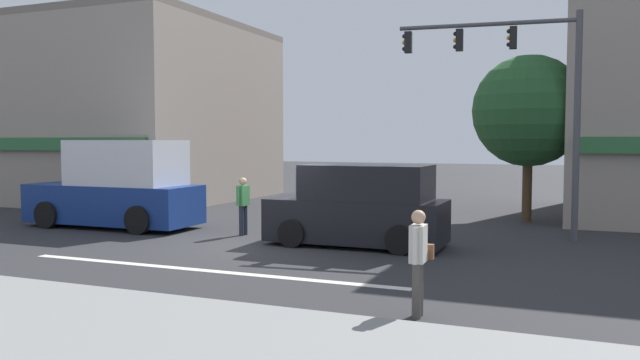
{
  "coord_description": "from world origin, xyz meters",
  "views": [
    {
      "loc": [
        7.17,
        -14.61,
        2.74
      ],
      "look_at": [
        0.44,
        2.0,
        1.6
      ],
      "focal_mm": 35.0,
      "sensor_mm": 36.0,
      "label": 1
    }
  ],
  "objects_px": {
    "traffic_light_mast": "(527,83)",
    "pedestrian_mid_crossing": "(243,202)",
    "sedan_crossing_center": "(364,191)",
    "utility_pole_near_left": "(140,100)",
    "van_parked_curbside": "(360,207)",
    "street_tree": "(529,111)",
    "box_truck_crossing_rightbound": "(118,188)",
    "pedestrian_foreground_with_bag": "(419,256)"
  },
  "relations": [
    {
      "from": "pedestrian_foreground_with_bag",
      "to": "traffic_light_mast",
      "type": "bearing_deg",
      "value": 83.65
    },
    {
      "from": "traffic_light_mast",
      "to": "van_parked_curbside",
      "type": "xyz_separation_m",
      "value": [
        -3.89,
        -2.71,
        -3.3
      ]
    },
    {
      "from": "street_tree",
      "to": "pedestrian_mid_crossing",
      "type": "bearing_deg",
      "value": -139.15
    },
    {
      "from": "van_parked_curbside",
      "to": "box_truck_crossing_rightbound",
      "type": "height_order",
      "value": "box_truck_crossing_rightbound"
    },
    {
      "from": "traffic_light_mast",
      "to": "sedan_crossing_center",
      "type": "distance_m",
      "value": 9.61
    },
    {
      "from": "street_tree",
      "to": "van_parked_curbside",
      "type": "distance_m",
      "value": 8.22
    },
    {
      "from": "traffic_light_mast",
      "to": "pedestrian_foreground_with_bag",
      "type": "xyz_separation_m",
      "value": [
        -0.96,
        -8.62,
        -3.35
      ]
    },
    {
      "from": "van_parked_curbside",
      "to": "pedestrian_foreground_with_bag",
      "type": "bearing_deg",
      "value": -63.59
    },
    {
      "from": "pedestrian_mid_crossing",
      "to": "sedan_crossing_center",
      "type": "bearing_deg",
      "value": 83.29
    },
    {
      "from": "traffic_light_mast",
      "to": "pedestrian_mid_crossing",
      "type": "distance_m",
      "value": 8.59
    },
    {
      "from": "pedestrian_mid_crossing",
      "to": "utility_pole_near_left",
      "type": "bearing_deg",
      "value": 147.33
    },
    {
      "from": "sedan_crossing_center",
      "to": "box_truck_crossing_rightbound",
      "type": "relative_size",
      "value": 0.75
    },
    {
      "from": "sedan_crossing_center",
      "to": "utility_pole_near_left",
      "type": "bearing_deg",
      "value": -156.03
    },
    {
      "from": "traffic_light_mast",
      "to": "box_truck_crossing_rightbound",
      "type": "bearing_deg",
      "value": -169.07
    },
    {
      "from": "utility_pole_near_left",
      "to": "van_parked_curbside",
      "type": "xyz_separation_m",
      "value": [
        10.89,
        -5.06,
        -3.33
      ]
    },
    {
      "from": "street_tree",
      "to": "van_parked_curbside",
      "type": "relative_size",
      "value": 1.22
    },
    {
      "from": "box_truck_crossing_rightbound",
      "to": "street_tree",
      "type": "bearing_deg",
      "value": 28.53
    },
    {
      "from": "van_parked_curbside",
      "to": "sedan_crossing_center",
      "type": "xyz_separation_m",
      "value": [
        -2.72,
        8.69,
        -0.29
      ]
    },
    {
      "from": "traffic_light_mast",
      "to": "van_parked_curbside",
      "type": "height_order",
      "value": "traffic_light_mast"
    },
    {
      "from": "van_parked_curbside",
      "to": "pedestrian_mid_crossing",
      "type": "xyz_separation_m",
      "value": [
        -3.69,
        0.44,
        -0.06
      ]
    },
    {
      "from": "utility_pole_near_left",
      "to": "van_parked_curbside",
      "type": "relative_size",
      "value": 1.82
    },
    {
      "from": "utility_pole_near_left",
      "to": "van_parked_curbside",
      "type": "height_order",
      "value": "utility_pole_near_left"
    },
    {
      "from": "sedan_crossing_center",
      "to": "box_truck_crossing_rightbound",
      "type": "bearing_deg",
      "value": -123.12
    },
    {
      "from": "traffic_light_mast",
      "to": "pedestrian_foreground_with_bag",
      "type": "bearing_deg",
      "value": -96.35
    },
    {
      "from": "box_truck_crossing_rightbound",
      "to": "sedan_crossing_center",
      "type": "bearing_deg",
      "value": 56.88
    },
    {
      "from": "van_parked_curbside",
      "to": "sedan_crossing_center",
      "type": "relative_size",
      "value": 1.09
    },
    {
      "from": "van_parked_curbside",
      "to": "pedestrian_mid_crossing",
      "type": "height_order",
      "value": "van_parked_curbside"
    },
    {
      "from": "pedestrian_foreground_with_bag",
      "to": "pedestrian_mid_crossing",
      "type": "distance_m",
      "value": 9.17
    },
    {
      "from": "traffic_light_mast",
      "to": "pedestrian_mid_crossing",
      "type": "height_order",
      "value": "traffic_light_mast"
    },
    {
      "from": "street_tree",
      "to": "box_truck_crossing_rightbound",
      "type": "height_order",
      "value": "street_tree"
    },
    {
      "from": "utility_pole_near_left",
      "to": "box_truck_crossing_rightbound",
      "type": "bearing_deg",
      "value": -59.38
    },
    {
      "from": "street_tree",
      "to": "sedan_crossing_center",
      "type": "height_order",
      "value": "street_tree"
    },
    {
      "from": "utility_pole_near_left",
      "to": "pedestrian_foreground_with_bag",
      "type": "height_order",
      "value": "utility_pole_near_left"
    },
    {
      "from": "street_tree",
      "to": "pedestrian_mid_crossing",
      "type": "distance_m",
      "value": 10.15
    },
    {
      "from": "pedestrian_foreground_with_bag",
      "to": "box_truck_crossing_rightbound",
      "type": "bearing_deg",
      "value": 150.36
    },
    {
      "from": "street_tree",
      "to": "utility_pole_near_left",
      "type": "xyz_separation_m",
      "value": [
        -14.59,
        -1.77,
        0.62
      ]
    },
    {
      "from": "van_parked_curbside",
      "to": "sedan_crossing_center",
      "type": "distance_m",
      "value": 9.11
    },
    {
      "from": "pedestrian_foreground_with_bag",
      "to": "pedestrian_mid_crossing",
      "type": "height_order",
      "value": "same"
    },
    {
      "from": "sedan_crossing_center",
      "to": "box_truck_crossing_rightbound",
      "type": "distance_m",
      "value": 9.93
    },
    {
      "from": "van_parked_curbside",
      "to": "box_truck_crossing_rightbound",
      "type": "bearing_deg",
      "value": 177.23
    },
    {
      "from": "sedan_crossing_center",
      "to": "pedestrian_mid_crossing",
      "type": "bearing_deg",
      "value": -96.71
    },
    {
      "from": "sedan_crossing_center",
      "to": "pedestrian_foreground_with_bag",
      "type": "xyz_separation_m",
      "value": [
        5.65,
        -14.6,
        0.24
      ]
    }
  ]
}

